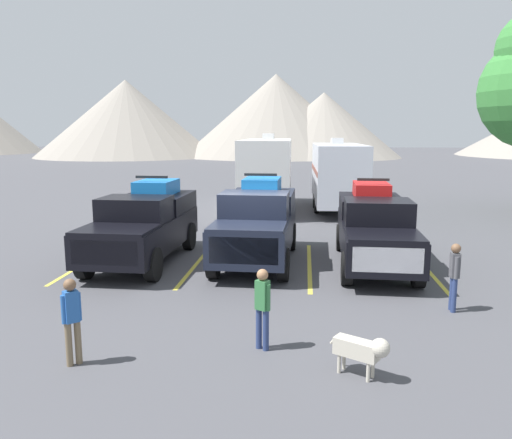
{
  "coord_description": "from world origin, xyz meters",
  "views": [
    {
      "loc": [
        1.52,
        -14.17,
        3.95
      ],
      "look_at": [
        0.0,
        1.64,
        1.2
      ],
      "focal_mm": 35.62,
      "sensor_mm": 36.0,
      "label": 1
    }
  ],
  "objects_px": {
    "person_a": "(72,316)",
    "pickup_truck_a": "(145,223)",
    "pickup_truck_c": "(374,227)",
    "dog": "(364,349)",
    "person_c": "(262,304)",
    "camper_trailer_a": "(267,170)",
    "person_b": "(454,273)",
    "camper_trailer_b": "(338,173)",
    "pickup_truck_b": "(257,222)"
  },
  "relations": [
    {
      "from": "pickup_truck_a",
      "to": "dog",
      "type": "distance_m",
      "value": 9.25
    },
    {
      "from": "pickup_truck_a",
      "to": "dog",
      "type": "xyz_separation_m",
      "value": [
        5.88,
        -7.11,
        -0.69
      ]
    },
    {
      "from": "pickup_truck_c",
      "to": "person_a",
      "type": "height_order",
      "value": "pickup_truck_c"
    },
    {
      "from": "pickup_truck_c",
      "to": "person_b",
      "type": "distance_m",
      "value": 4.18
    },
    {
      "from": "pickup_truck_c",
      "to": "person_a",
      "type": "distance_m",
      "value": 9.47
    },
    {
      "from": "camper_trailer_a",
      "to": "camper_trailer_b",
      "type": "relative_size",
      "value": 1.07
    },
    {
      "from": "camper_trailer_a",
      "to": "person_b",
      "type": "distance_m",
      "value": 15.53
    },
    {
      "from": "pickup_truck_a",
      "to": "person_c",
      "type": "bearing_deg",
      "value": -56.08
    },
    {
      "from": "camper_trailer_b",
      "to": "person_c",
      "type": "xyz_separation_m",
      "value": [
        -2.39,
        -16.94,
        -1.04
      ]
    },
    {
      "from": "person_c",
      "to": "camper_trailer_a",
      "type": "bearing_deg",
      "value": 93.98
    },
    {
      "from": "person_b",
      "to": "pickup_truck_b",
      "type": "bearing_deg",
      "value": 139.43
    },
    {
      "from": "pickup_truck_c",
      "to": "person_a",
      "type": "bearing_deg",
      "value": -129.24
    },
    {
      "from": "camper_trailer_a",
      "to": "person_a",
      "type": "height_order",
      "value": "camper_trailer_a"
    },
    {
      "from": "person_b",
      "to": "person_c",
      "type": "height_order",
      "value": "person_b"
    },
    {
      "from": "person_c",
      "to": "dog",
      "type": "height_order",
      "value": "person_c"
    },
    {
      "from": "person_c",
      "to": "dog",
      "type": "relative_size",
      "value": 1.64
    },
    {
      "from": "camper_trailer_b",
      "to": "dog",
      "type": "height_order",
      "value": "camper_trailer_b"
    },
    {
      "from": "person_b",
      "to": "dog",
      "type": "bearing_deg",
      "value": -124.75
    },
    {
      "from": "pickup_truck_c",
      "to": "camper_trailer_a",
      "type": "relative_size",
      "value": 0.66
    },
    {
      "from": "pickup_truck_a",
      "to": "camper_trailer_a",
      "type": "bearing_deg",
      "value": 74.64
    },
    {
      "from": "pickup_truck_a",
      "to": "person_c",
      "type": "height_order",
      "value": "pickup_truck_a"
    },
    {
      "from": "person_a",
      "to": "person_b",
      "type": "relative_size",
      "value": 0.99
    },
    {
      "from": "camper_trailer_a",
      "to": "person_a",
      "type": "bearing_deg",
      "value": -96.3
    },
    {
      "from": "camper_trailer_a",
      "to": "person_c",
      "type": "relative_size",
      "value": 5.93
    },
    {
      "from": "person_a",
      "to": "dog",
      "type": "relative_size",
      "value": 1.65
    },
    {
      "from": "camper_trailer_b",
      "to": "person_b",
      "type": "distance_m",
      "value": 14.66
    },
    {
      "from": "pickup_truck_c",
      "to": "dog",
      "type": "bearing_deg",
      "value": -98.54
    },
    {
      "from": "pickup_truck_a",
      "to": "dog",
      "type": "relative_size",
      "value": 6.07
    },
    {
      "from": "camper_trailer_a",
      "to": "person_c",
      "type": "xyz_separation_m",
      "value": [
        1.18,
        -16.99,
        -1.16
      ]
    },
    {
      "from": "person_b",
      "to": "person_c",
      "type": "relative_size",
      "value": 1.01
    },
    {
      "from": "camper_trailer_b",
      "to": "camper_trailer_a",
      "type": "bearing_deg",
      "value": 179.19
    },
    {
      "from": "pickup_truck_c",
      "to": "pickup_truck_b",
      "type": "bearing_deg",
      "value": 178.7
    },
    {
      "from": "pickup_truck_a",
      "to": "person_a",
      "type": "xyz_separation_m",
      "value": [
        0.99,
        -7.11,
        -0.3
      ]
    },
    {
      "from": "camper_trailer_a",
      "to": "dog",
      "type": "relative_size",
      "value": 9.72
    },
    {
      "from": "pickup_truck_c",
      "to": "dog",
      "type": "height_order",
      "value": "pickup_truck_c"
    },
    {
      "from": "person_b",
      "to": "dog",
      "type": "distance_m",
      "value": 4.1
    },
    {
      "from": "person_b",
      "to": "person_c",
      "type": "distance_m",
      "value": 4.72
    },
    {
      "from": "pickup_truck_c",
      "to": "person_a",
      "type": "relative_size",
      "value": 3.87
    },
    {
      "from": "pickup_truck_c",
      "to": "person_c",
      "type": "relative_size",
      "value": 3.89
    },
    {
      "from": "camper_trailer_a",
      "to": "camper_trailer_b",
      "type": "bearing_deg",
      "value": -0.81
    },
    {
      "from": "pickup_truck_b",
      "to": "pickup_truck_c",
      "type": "relative_size",
      "value": 0.93
    },
    {
      "from": "pickup_truck_c",
      "to": "camper_trailer_b",
      "type": "relative_size",
      "value": 0.7
    },
    {
      "from": "pickup_truck_c",
      "to": "person_c",
      "type": "bearing_deg",
      "value": -113.83
    },
    {
      "from": "pickup_truck_b",
      "to": "dog",
      "type": "bearing_deg",
      "value": -71.92
    },
    {
      "from": "person_c",
      "to": "dog",
      "type": "xyz_separation_m",
      "value": [
        1.73,
        -0.93,
        -0.39
      ]
    },
    {
      "from": "pickup_truck_a",
      "to": "person_c",
      "type": "distance_m",
      "value": 7.45
    },
    {
      "from": "pickup_truck_c",
      "to": "person_b",
      "type": "xyz_separation_m",
      "value": [
        1.22,
        -3.98,
        -0.27
      ]
    },
    {
      "from": "pickup_truck_c",
      "to": "camper_trailer_a",
      "type": "bearing_deg",
      "value": 110.73
    },
    {
      "from": "person_a",
      "to": "pickup_truck_a",
      "type": "bearing_deg",
      "value": 97.95
    },
    {
      "from": "pickup_truck_b",
      "to": "person_c",
      "type": "height_order",
      "value": "pickup_truck_b"
    }
  ]
}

